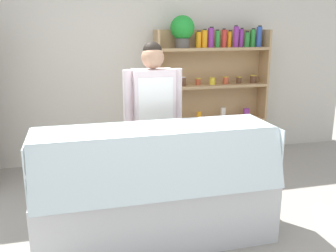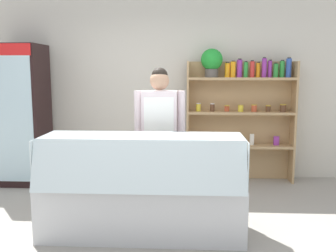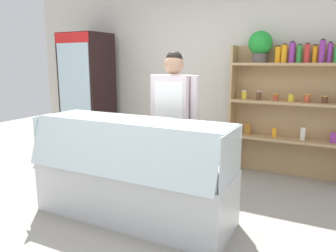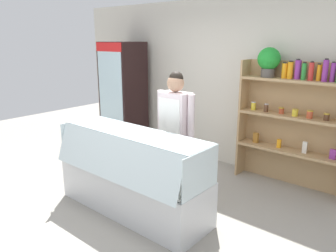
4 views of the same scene
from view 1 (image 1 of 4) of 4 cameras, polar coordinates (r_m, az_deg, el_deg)
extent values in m
plane|color=gray|center=(3.42, -0.85, -17.02)|extent=(12.00, 12.00, 0.00)
cube|color=beige|center=(5.14, -6.91, 9.62)|extent=(6.80, 0.10, 2.70)
cube|color=tan|center=(5.34, 6.11, 4.84)|extent=(1.58, 0.02, 1.77)
cube|color=tan|center=(4.99, -1.69, 4.21)|extent=(0.03, 0.28, 1.77)
cube|color=tan|center=(5.54, 14.17, 4.82)|extent=(0.03, 0.28, 1.77)
cube|color=tan|center=(5.29, 6.54, 0.79)|extent=(1.52, 0.28, 0.04)
cube|color=tan|center=(5.19, 6.70, 6.12)|extent=(1.52, 0.28, 0.04)
cube|color=tan|center=(5.14, 6.87, 11.60)|extent=(1.52, 0.28, 0.04)
cylinder|color=#4C4742|center=(5.00, 2.18, 12.51)|extent=(0.19, 0.19, 0.12)
sphere|color=#1E922D|center=(4.99, 2.21, 14.74)|extent=(0.31, 0.31, 0.31)
cylinder|color=orange|center=(5.08, 4.68, 12.97)|extent=(0.07, 0.07, 0.20)
cylinder|color=black|center=(5.06, 4.75, 14.21)|extent=(0.05, 0.05, 0.02)
cylinder|color=orange|center=(5.09, 5.61, 13.07)|extent=(0.07, 0.07, 0.22)
cylinder|color=black|center=(5.09, 5.65, 14.43)|extent=(0.05, 0.05, 0.02)
cylinder|color=purple|center=(5.14, 6.56, 13.22)|extent=(0.08, 0.08, 0.25)
cylinder|color=black|center=(5.12, 6.67, 14.71)|extent=(0.05, 0.05, 0.02)
cylinder|color=#2D8C38|center=(5.16, 7.57, 12.99)|extent=(0.06, 0.06, 0.22)
cylinder|color=black|center=(5.16, 7.61, 14.29)|extent=(0.04, 0.04, 0.02)
cylinder|color=red|center=(5.18, 8.55, 13.04)|extent=(0.07, 0.07, 0.23)
cylinder|color=black|center=(5.19, 8.57, 14.39)|extent=(0.04, 0.04, 0.02)
cylinder|color=orange|center=(5.25, 9.33, 12.91)|extent=(0.06, 0.06, 0.21)
cylinder|color=black|center=(5.23, 9.50, 14.12)|extent=(0.04, 0.04, 0.02)
cylinder|color=purple|center=(5.25, 10.32, 13.22)|extent=(0.07, 0.07, 0.27)
cylinder|color=black|center=(5.26, 10.35, 14.78)|extent=(0.04, 0.04, 0.02)
cylinder|color=purple|center=(5.31, 11.06, 13.01)|extent=(0.06, 0.06, 0.24)
cylinder|color=black|center=(5.29, 11.21, 14.37)|extent=(0.04, 0.04, 0.02)
cylinder|color=#2D8C38|center=(5.33, 11.95, 12.74)|extent=(0.07, 0.07, 0.19)
cylinder|color=black|center=(5.33, 11.99, 13.88)|extent=(0.05, 0.05, 0.02)
cylinder|color=#2D8C38|center=(5.39, 12.78, 12.93)|extent=(0.07, 0.07, 0.23)
cylinder|color=black|center=(5.37, 12.93, 14.25)|extent=(0.05, 0.05, 0.02)
cylinder|color=#3356B2|center=(5.42, 13.71, 13.07)|extent=(0.08, 0.08, 0.27)
cylinder|color=black|center=(5.41, 13.84, 14.57)|extent=(0.05, 0.05, 0.02)
cylinder|color=yellow|center=(5.00, 0.05, 6.73)|extent=(0.07, 0.07, 0.11)
cylinder|color=silver|center=(4.99, 0.07, 7.41)|extent=(0.07, 0.07, 0.01)
cylinder|color=brown|center=(5.03, 2.38, 6.75)|extent=(0.06, 0.06, 0.11)
cylinder|color=silver|center=(5.04, 2.34, 7.44)|extent=(0.07, 0.07, 0.01)
cylinder|color=#BF4C2D|center=(5.13, 4.59, 6.73)|extent=(0.07, 0.07, 0.08)
cylinder|color=gold|center=(5.11, 4.67, 7.21)|extent=(0.07, 0.07, 0.01)
cylinder|color=yellow|center=(5.18, 6.78, 6.77)|extent=(0.08, 0.08, 0.08)
cylinder|color=gold|center=(5.18, 6.77, 7.31)|extent=(0.08, 0.08, 0.01)
cylinder|color=#BF4C2D|center=(5.25, 8.78, 6.85)|extent=(0.08, 0.08, 0.09)
cylinder|color=gold|center=(5.25, 8.76, 7.42)|extent=(0.08, 0.08, 0.01)
cylinder|color=brown|center=(5.35, 10.74, 6.85)|extent=(0.07, 0.07, 0.08)
cylinder|color=gold|center=(5.33, 10.80, 7.34)|extent=(0.07, 0.07, 0.01)
cylinder|color=brown|center=(5.43, 12.85, 6.94)|extent=(0.09, 0.09, 0.10)
cylinder|color=gold|center=(5.43, 12.86, 7.53)|extent=(0.09, 0.09, 0.01)
cube|color=#9E6623|center=(5.10, 0.91, 1.47)|extent=(0.08, 0.05, 0.16)
cube|color=orange|center=(5.21, 4.72, 1.52)|extent=(0.05, 0.04, 0.12)
cube|color=silver|center=(5.33, 8.37, 1.95)|extent=(0.06, 0.04, 0.16)
cube|color=purple|center=(5.48, 11.83, 1.97)|extent=(0.08, 0.04, 0.13)
cube|color=silver|center=(3.32, -1.81, -12.67)|extent=(2.01, 0.66, 0.55)
cube|color=white|center=(3.19, -1.85, -7.96)|extent=(1.95, 0.60, 0.03)
cube|color=silver|center=(2.84, -0.50, -6.50)|extent=(1.97, 0.16, 0.47)
cube|color=silver|center=(3.10, -2.12, -0.26)|extent=(1.97, 0.50, 0.01)
cube|color=silver|center=(3.07, -20.40, -5.74)|extent=(0.01, 0.62, 0.45)
cube|color=silver|center=(3.46, 14.44, -2.99)|extent=(0.01, 0.62, 0.45)
cube|color=tan|center=(3.19, -15.70, -7.74)|extent=(0.16, 0.12, 0.06)
cube|color=white|center=(3.01, -15.74, -9.22)|extent=(0.05, 0.03, 0.02)
cube|color=tan|center=(3.20, -8.85, -7.42)|extent=(0.16, 0.11, 0.04)
cube|color=white|center=(3.01, -8.47, -8.72)|extent=(0.05, 0.03, 0.02)
cube|color=beige|center=(3.25, -2.17, -6.78)|extent=(0.16, 0.13, 0.05)
cube|color=white|center=(3.07, -1.37, -8.11)|extent=(0.05, 0.03, 0.02)
cube|color=tan|center=(3.34, 4.21, -6.18)|extent=(0.17, 0.12, 0.05)
cube|color=white|center=(3.17, 5.36, -7.41)|extent=(0.05, 0.03, 0.02)
cube|color=tan|center=(3.48, 10.16, -5.62)|extent=(0.16, 0.11, 0.04)
cube|color=white|center=(3.31, 11.58, -6.67)|extent=(0.05, 0.03, 0.02)
cylinder|color=#A35B4C|center=(3.01, -17.13, -8.28)|extent=(0.18, 0.16, 0.15)
cylinder|color=#C1706B|center=(3.00, -12.90, -8.02)|extent=(0.17, 0.17, 0.15)
cylinder|color=#A35B4C|center=(3.01, -8.68, -7.71)|extent=(0.15, 0.16, 0.15)
cylinder|color=white|center=(3.22, 7.25, -5.72)|extent=(0.07, 0.07, 0.20)
cylinder|color=white|center=(3.25, 8.91, -5.19)|extent=(0.07, 0.07, 0.24)
cylinder|color=#4C4233|center=(3.87, -3.45, -6.69)|extent=(0.13, 0.13, 0.77)
cylinder|color=#4C4233|center=(3.91, -0.91, -6.46)|extent=(0.13, 0.13, 0.77)
cube|color=silver|center=(3.69, -2.28, 3.70)|extent=(0.40, 0.24, 0.64)
cube|color=white|center=(3.65, -1.81, -1.93)|extent=(0.33, 0.01, 1.20)
cylinder|color=silver|center=(3.64, -6.13, 3.98)|extent=(0.09, 0.09, 0.58)
cylinder|color=silver|center=(3.74, 1.45, 4.36)|extent=(0.09, 0.09, 0.58)
sphere|color=tan|center=(3.63, -2.35, 10.44)|extent=(0.22, 0.22, 0.22)
sphere|color=black|center=(3.64, -2.40, 11.31)|extent=(0.19, 0.19, 0.19)
camera|label=2|loc=(1.31, 106.75, -11.86)|focal=40.00mm
camera|label=3|loc=(2.39, 68.39, -0.35)|focal=35.00mm
camera|label=4|loc=(3.37, 71.51, 9.54)|focal=35.00mm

